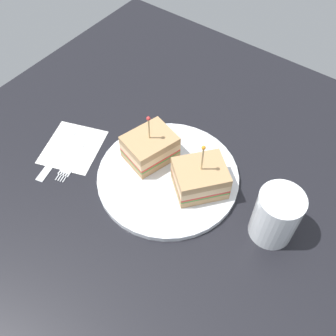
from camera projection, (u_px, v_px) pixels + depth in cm
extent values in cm
cube|color=black|center=(168.00, 181.00, 72.09)|extent=(90.71, 90.71, 2.00)
cylinder|color=white|center=(168.00, 176.00, 70.86)|extent=(25.94, 25.94, 1.11)
cube|color=tan|center=(199.00, 184.00, 68.18)|extent=(11.17, 11.36, 1.48)
cube|color=#478438|center=(200.00, 181.00, 67.44)|extent=(11.17, 11.36, 0.40)
cube|color=red|center=(200.00, 180.00, 67.08)|extent=(11.17, 11.36, 0.50)
cube|color=#E0B784|center=(200.00, 177.00, 66.31)|extent=(11.17, 11.36, 1.44)
cube|color=tan|center=(201.00, 172.00, 65.15)|extent=(11.17, 11.36, 1.48)
cylinder|color=tan|center=(202.00, 160.00, 62.67)|extent=(0.30, 0.30, 6.23)
sphere|color=orange|center=(204.00, 148.00, 60.19)|extent=(0.70, 0.70, 0.70)
cube|color=tan|center=(150.00, 154.00, 72.43)|extent=(9.26, 10.41, 1.48)
cube|color=#478438|center=(150.00, 151.00, 71.68)|extent=(9.26, 10.41, 0.40)
cube|color=red|center=(150.00, 149.00, 71.32)|extent=(9.26, 10.41, 0.50)
cube|color=#E0B784|center=(150.00, 146.00, 70.56)|extent=(9.26, 10.41, 1.43)
cube|color=tan|center=(150.00, 140.00, 69.40)|extent=(9.26, 10.41, 1.48)
cylinder|color=tan|center=(149.00, 130.00, 67.18)|extent=(0.30, 0.30, 5.60)
sphere|color=red|center=(148.00, 118.00, 64.95)|extent=(0.70, 0.70, 0.70)
cylinder|color=gold|center=(275.00, 218.00, 61.40)|extent=(6.39, 6.39, 8.34)
cylinder|color=white|center=(276.00, 216.00, 60.80)|extent=(7.27, 7.27, 9.83)
cube|color=white|center=(73.00, 147.00, 75.82)|extent=(13.73, 14.43, 0.15)
cube|color=silver|center=(80.00, 148.00, 75.44)|extent=(2.46, 6.54, 0.35)
cube|color=silver|center=(67.00, 168.00, 72.52)|extent=(3.13, 4.08, 0.35)
cube|color=silver|center=(58.00, 176.00, 71.43)|extent=(0.74, 1.97, 0.35)
cube|color=silver|center=(60.00, 176.00, 71.32)|extent=(0.74, 1.97, 0.35)
cube|color=silver|center=(63.00, 177.00, 71.22)|extent=(0.74, 1.97, 0.35)
cube|color=silver|center=(65.00, 178.00, 71.11)|extent=(0.74, 1.97, 0.35)
cube|color=silver|center=(65.00, 145.00, 76.03)|extent=(2.65, 8.06, 0.35)
cube|color=silver|center=(49.00, 167.00, 72.72)|extent=(3.22, 7.15, 0.24)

